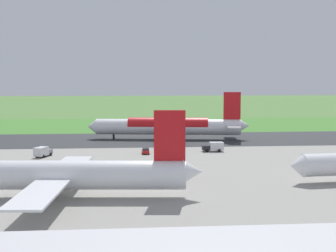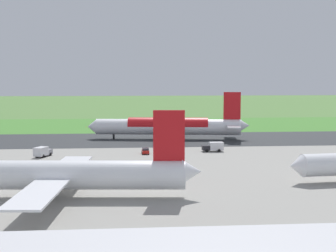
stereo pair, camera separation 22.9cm
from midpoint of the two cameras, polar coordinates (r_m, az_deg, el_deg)
The scene contains 11 objects.
ground_plane at distance 159.48m, azimuth -3.07°, elevation -1.63°, with size 800.00×800.00×0.00m, color #547F3D.
runway_asphalt at distance 159.48m, azimuth -3.07°, elevation -1.62°, with size 600.00×37.48×0.06m, color #2D3033.
apron_concrete at distance 89.34m, azimuth -1.74°, elevation -7.45°, with size 440.00×110.00×0.05m, color gray.
grass_verge_foreground at distance 203.13m, azimuth -3.42°, elevation -0.05°, with size 600.00×80.00×0.04m, color #478534.
airliner_main at distance 159.44m, azimuth 0.18°, elevation -0.05°, with size 54.10×44.41×15.88m.
airliner_parked_mid at distance 84.04m, azimuth -13.48°, elevation -5.61°, with size 51.44×42.12×15.01m.
service_truck_baggage at distance 133.90m, azimuth 5.49°, elevation -2.46°, with size 5.89×2.53×2.65m.
service_car_followme at distance 129.57m, azimuth -2.65°, elevation -2.96°, with size 2.01×4.24×1.62m.
service_truck_fuel at distance 128.54m, azimuth -14.63°, elevation -2.96°, with size 4.33×6.22×2.65m.
no_stopping_sign at distance 204.77m, azimuth -7.63°, elevation 0.45°, with size 0.60×0.10×2.99m.
traffic_cone_orange at distance 201.27m, azimuth -9.67°, elevation -0.10°, with size 0.40×0.40×0.55m, color orange.
Camera 2 is at (4.34, 158.12, 20.35)m, focal length 51.35 mm.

